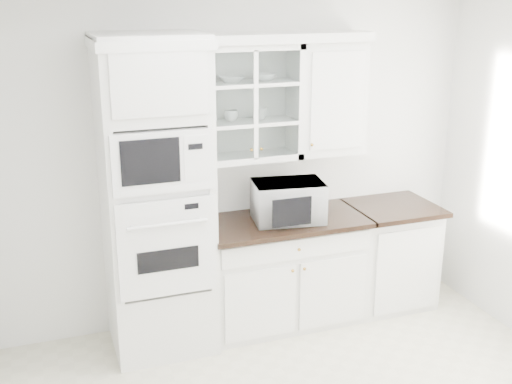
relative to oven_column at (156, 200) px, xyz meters
name	(u,v)px	position (x,y,z in m)	size (l,w,h in m)	color
room_shell	(306,145)	(0.75, -0.99, 0.58)	(4.00, 3.50, 2.70)	white
oven_column	(156,200)	(0.00, 0.00, 0.00)	(0.76, 0.68, 2.40)	white
base_cabinet_run	(283,270)	(1.03, 0.03, -0.74)	(1.32, 0.67, 0.92)	white
extra_base_cabinet	(388,254)	(2.03, 0.03, -0.74)	(0.72, 0.67, 0.92)	white
upper_cabinet_glass	(249,102)	(0.78, 0.17, 0.65)	(0.80, 0.33, 0.90)	white
upper_cabinet_solid	(328,98)	(1.46, 0.17, 0.65)	(0.55, 0.33, 0.90)	white
crown_molding	(236,38)	(0.68, 0.14, 1.14)	(2.14, 0.38, 0.07)	white
countertop_microwave	(288,201)	(1.04, -0.01, -0.12)	(0.55, 0.46, 0.32)	white
bowl_a	(231,79)	(0.64, 0.19, 0.83)	(0.20, 0.20, 0.05)	white
bowl_b	(264,77)	(0.91, 0.16, 0.84)	(0.17, 0.17, 0.05)	white
cup_a	(231,116)	(0.64, 0.18, 0.55)	(0.11, 0.11, 0.09)	white
cup_b	(261,113)	(0.88, 0.17, 0.56)	(0.10, 0.10, 0.09)	white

